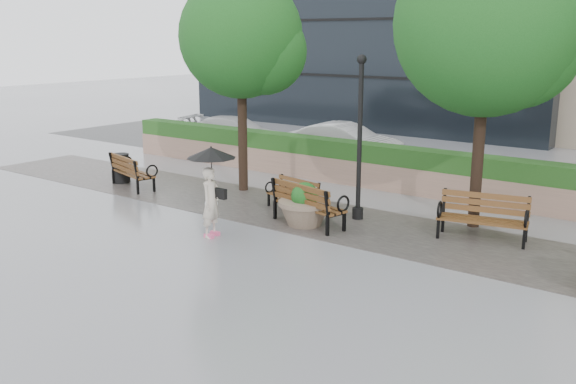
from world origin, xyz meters
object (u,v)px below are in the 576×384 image
Objects in this scene: planter_left at (305,209)px; car_right at (345,143)px; trash_bin at (121,169)px; lamppost at (359,149)px; bench_1 at (293,201)px; car_left at (236,133)px; bench_3 at (482,227)px; bench_2 at (308,213)px; pedestrian at (211,183)px; bench_0 at (133,178)px.

car_right is at bearing 115.16° from planter_left.
trash_bin is 0.22× the size of lamppost.
bench_1 is 9.91m from car_left.
car_right is at bearing 62.17° from trash_bin.
bench_3 is at bearing 20.10° from planter_left.
pedestrian is at bearing 70.29° from bench_2.
planter_left is at bearing -143.14° from car_left.
bench_3 is 6.35m from pedestrian.
trash_bin is 0.42× the size of pedestrian.
lamppost is at bearing 170.60° from bench_3.
car_right is (-3.63, 7.72, 0.29)m from planter_left.
bench_3 is 13.98m from car_left.
bench_1 is 1.48m from planter_left.
bench_0 is 0.95× the size of pedestrian.
trash_bin is (-0.86, 0.25, 0.15)m from bench_0.
bench_1 is 7.21m from car_right.
lamppost reaches higher than car_right.
lamppost is 0.95× the size of car_right.
lamppost reaches higher than car_left.
planter_left is 0.62× the size of pedestrian.
car_right is 10.05m from pedestrian.
bench_2 is 1.63× the size of planter_left.
bench_2 is 0.46× the size of car_left.
pedestrian is at bearing -154.42° from car_left.
bench_3 is at bearing -66.34° from pedestrian.
car_left is at bearing 89.10° from car_right.
pedestrian reaches higher than planter_left.
trash_bin reaches higher than bench_1.
lamppost reaches higher than bench_0.
bench_2 is 8.50m from car_right.
car_right is (-2.53, 6.73, 0.47)m from bench_1.
lamppost is at bearing -155.63° from bench_0.
car_right is (-7.62, 6.26, 0.40)m from bench_3.
planter_left is 11.38m from car_left.
planter_left is 1.46× the size of trash_bin.
bench_0 is 0.90m from trash_bin.
planter_left is 2.07m from lamppost.
pedestrian is at bearing -121.08° from lamppost.
bench_3 is 4.25m from planter_left.
car_right is (-4.39, 6.42, -1.12)m from lamppost.
bench_2 is 2.38× the size of trash_bin.
bench_2 is 0.51× the size of lamppost.
planter_left is at bearing -160.13° from car_right.
trash_bin is at bearing 176.74° from car_left.
bench_0 is at bearing -170.99° from lamppost.
trash_bin is at bearing -1.14° from bench_0.
bench_2 is 7.57m from trash_bin.
bench_3 is at bearing 16.48° from bench_1.
lamppost is at bearing 20.69° from bench_1.
bench_1 is 1.83× the size of trash_bin.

